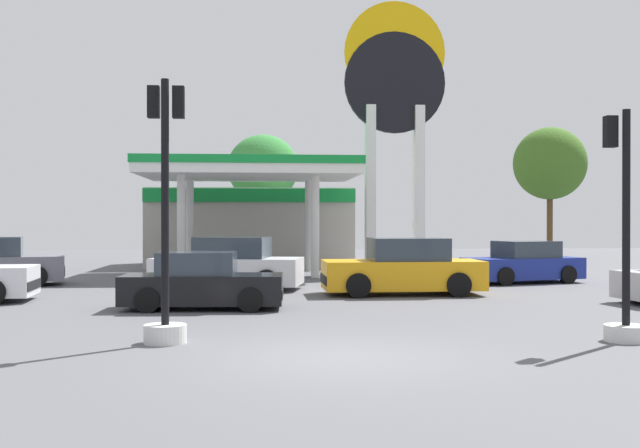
# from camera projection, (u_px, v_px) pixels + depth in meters

# --- Properties ---
(ground_plane) EXTENTS (90.00, 90.00, 0.00)m
(ground_plane) POSITION_uv_depth(u_px,v_px,m) (339.00, 357.00, 12.27)
(ground_plane) COLOR #56565B
(ground_plane) RESTS_ON ground
(gas_station) EXTENTS (9.40, 12.53, 4.51)m
(gas_station) POSITION_uv_depth(u_px,v_px,m) (250.00, 220.00, 35.96)
(gas_station) COLOR #ADA89E
(gas_station) RESTS_ON ground
(station_pole_sign) EXTENTS (4.21, 0.56, 11.26)m
(station_pole_sign) POSITION_uv_depth(u_px,v_px,m) (395.00, 101.00, 32.07)
(station_pole_sign) COLOR white
(station_pole_sign) RESTS_ON ground
(car_2) EXTENTS (4.88, 2.78, 1.65)m
(car_2) POSITION_uv_depth(u_px,v_px,m) (228.00, 266.00, 24.12)
(car_2) COLOR black
(car_2) RESTS_ON ground
(car_3) EXTENTS (4.64, 2.16, 1.65)m
(car_3) POSITION_uv_depth(u_px,v_px,m) (403.00, 269.00, 22.52)
(car_3) COLOR black
(car_3) RESTS_ON ground
(car_5) EXTENTS (3.98, 1.95, 1.40)m
(car_5) POSITION_uv_depth(u_px,v_px,m) (202.00, 283.00, 18.88)
(car_5) COLOR black
(car_5) RESTS_ON ground
(car_6) EXTENTS (4.34, 2.70, 1.45)m
(car_6) POSITION_uv_depth(u_px,v_px,m) (523.00, 264.00, 26.69)
(car_6) COLOR black
(car_6) RESTS_ON ground
(traffic_signal_0) EXTENTS (0.76, 0.76, 4.16)m
(traffic_signal_0) POSITION_uv_depth(u_px,v_px,m) (624.00, 277.00, 13.85)
(traffic_signal_0) COLOR silver
(traffic_signal_0) RESTS_ON ground
(traffic_signal_1) EXTENTS (0.75, 0.75, 4.67)m
(traffic_signal_1) POSITION_uv_depth(u_px,v_px,m) (165.00, 254.00, 13.67)
(traffic_signal_1) COLOR silver
(traffic_signal_1) RESTS_ON ground
(tree_1) EXTENTS (3.84, 3.84, 6.80)m
(tree_1) POSITION_uv_depth(u_px,v_px,m) (263.00, 169.00, 41.79)
(tree_1) COLOR brown
(tree_1) RESTS_ON ground
(tree_2) EXTENTS (4.06, 4.06, 7.38)m
(tree_2) POSITION_uv_depth(u_px,v_px,m) (550.00, 164.00, 43.27)
(tree_2) COLOR brown
(tree_2) RESTS_ON ground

